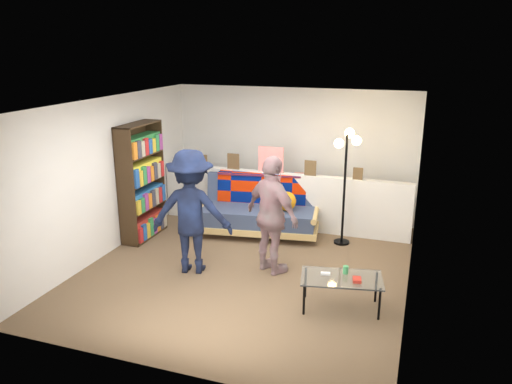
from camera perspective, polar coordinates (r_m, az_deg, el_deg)
ground at (r=7.38m, az=-1.02°, el=-8.68°), size 5.00×5.00×0.00m
room_shell at (r=7.27m, az=0.18°, el=4.85°), size 4.60×5.05×2.45m
half_wall_ledge at (r=8.80m, az=2.96°, el=-0.95°), size 4.45×0.15×1.00m
ledge_decor at (r=8.66m, az=1.54°, el=3.43°), size 2.97×0.02×0.45m
futon_sofa at (r=8.57m, az=0.49°, el=-2.08°), size 2.15×1.25×0.87m
bookshelf at (r=8.47m, az=-12.93°, el=0.75°), size 0.32×0.96×1.93m
coffee_table at (r=6.28m, az=9.82°, el=-9.82°), size 1.07×0.72×0.51m
floor_lamp at (r=8.00m, az=10.31°, el=3.20°), size 0.43×0.34×1.88m
person_left at (r=7.06m, az=-7.40°, el=-2.27°), size 1.26×0.89×1.78m
person_right at (r=6.97m, az=1.87°, el=-2.71°), size 1.06×0.88×1.70m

